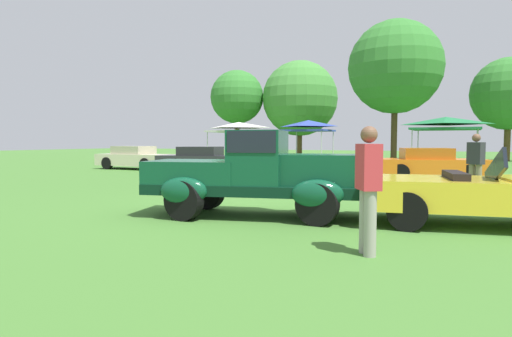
{
  "coord_description": "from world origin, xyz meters",
  "views": [
    {
      "loc": [
        4.48,
        -8.22,
        1.5
      ],
      "look_at": [
        0.17,
        0.71,
        0.87
      ],
      "focal_mm": 30.95,
      "sensor_mm": 36.0,
      "label": 1
    }
  ],
  "objects_px": {
    "feature_pickup_truck": "(255,173)",
    "show_car_charcoal": "(203,160)",
    "show_car_orange": "(429,164)",
    "canopy_tent_right_field": "(446,122)",
    "neighbor_convertible": "(486,194)",
    "canopy_tent_center_field": "(308,125)",
    "spectator_near_truck": "(476,162)",
    "show_car_cream": "(135,158)",
    "spectator_between_cars": "(368,186)",
    "canopy_tent_left_field": "(239,127)"
  },
  "relations": [
    {
      "from": "feature_pickup_truck",
      "to": "spectator_near_truck",
      "type": "relative_size",
      "value": 2.61
    },
    {
      "from": "neighbor_convertible",
      "to": "canopy_tent_right_field",
      "type": "xyz_separation_m",
      "value": [
        -1.37,
        15.74,
        1.85
      ]
    },
    {
      "from": "show_car_orange",
      "to": "spectator_between_cars",
      "type": "xyz_separation_m",
      "value": [
        0.17,
        -12.38,
        0.31
      ]
    },
    {
      "from": "show_car_orange",
      "to": "spectator_near_truck",
      "type": "height_order",
      "value": "spectator_near_truck"
    },
    {
      "from": "show_car_cream",
      "to": "show_car_charcoal",
      "type": "height_order",
      "value": "same"
    },
    {
      "from": "feature_pickup_truck",
      "to": "show_car_cream",
      "type": "relative_size",
      "value": 1.02
    },
    {
      "from": "show_car_cream",
      "to": "canopy_tent_right_field",
      "type": "bearing_deg",
      "value": 22.9
    },
    {
      "from": "spectator_near_truck",
      "to": "spectator_between_cars",
      "type": "xyz_separation_m",
      "value": [
        -1.35,
        -7.59,
        0.0
      ]
    },
    {
      "from": "canopy_tent_left_field",
      "to": "canopy_tent_right_field",
      "type": "xyz_separation_m",
      "value": [
        12.43,
        -1.0,
        -0.0
      ]
    },
    {
      "from": "show_car_cream",
      "to": "canopy_tent_left_field",
      "type": "relative_size",
      "value": 1.32
    },
    {
      "from": "show_car_charcoal",
      "to": "canopy_tent_left_field",
      "type": "xyz_separation_m",
      "value": [
        -2.08,
        7.54,
        1.82
      ]
    },
    {
      "from": "show_car_cream",
      "to": "show_car_orange",
      "type": "bearing_deg",
      "value": 0.08
    },
    {
      "from": "spectator_near_truck",
      "to": "canopy_tent_center_field",
      "type": "distance_m",
      "value": 14.38
    },
    {
      "from": "show_car_cream",
      "to": "canopy_tent_center_field",
      "type": "relative_size",
      "value": 1.59
    },
    {
      "from": "canopy_tent_right_field",
      "to": "neighbor_convertible",
      "type": "bearing_deg",
      "value": -85.03
    },
    {
      "from": "spectator_near_truck",
      "to": "feature_pickup_truck",
      "type": "bearing_deg",
      "value": -125.51
    },
    {
      "from": "spectator_between_cars",
      "to": "canopy_tent_left_field",
      "type": "distance_m",
      "value": 23.19
    },
    {
      "from": "feature_pickup_truck",
      "to": "show_car_charcoal",
      "type": "xyz_separation_m",
      "value": [
        -7.63,
        10.02,
        -0.26
      ]
    },
    {
      "from": "neighbor_convertible",
      "to": "canopy_tent_center_field",
      "type": "height_order",
      "value": "canopy_tent_center_field"
    },
    {
      "from": "show_car_orange",
      "to": "canopy_tent_right_field",
      "type": "height_order",
      "value": "canopy_tent_right_field"
    },
    {
      "from": "spectator_near_truck",
      "to": "canopy_tent_right_field",
      "type": "relative_size",
      "value": 0.52
    },
    {
      "from": "show_car_orange",
      "to": "canopy_tent_center_field",
      "type": "distance_m",
      "value": 9.89
    },
    {
      "from": "show_car_charcoal",
      "to": "canopy_tent_right_field",
      "type": "xyz_separation_m",
      "value": [
        10.35,
        6.55,
        1.82
      ]
    },
    {
      "from": "show_car_charcoal",
      "to": "canopy_tent_left_field",
      "type": "height_order",
      "value": "canopy_tent_left_field"
    },
    {
      "from": "spectator_between_cars",
      "to": "canopy_tent_right_field",
      "type": "xyz_separation_m",
      "value": [
        0.1,
        18.59,
        1.51
      ]
    },
    {
      "from": "show_car_cream",
      "to": "spectator_near_truck",
      "type": "bearing_deg",
      "value": -16.59
    },
    {
      "from": "spectator_between_cars",
      "to": "feature_pickup_truck",
      "type": "bearing_deg",
      "value": 142.46
    },
    {
      "from": "show_car_orange",
      "to": "spectator_between_cars",
      "type": "relative_size",
      "value": 2.58
    },
    {
      "from": "spectator_near_truck",
      "to": "canopy_tent_left_field",
      "type": "bearing_deg",
      "value": 138.75
    },
    {
      "from": "show_car_charcoal",
      "to": "canopy_tent_center_field",
      "type": "height_order",
      "value": "canopy_tent_center_field"
    },
    {
      "from": "feature_pickup_truck",
      "to": "neighbor_convertible",
      "type": "relative_size",
      "value": 1.0
    },
    {
      "from": "neighbor_convertible",
      "to": "show_car_orange",
      "type": "relative_size",
      "value": 1.01
    },
    {
      "from": "show_car_orange",
      "to": "canopy_tent_center_field",
      "type": "bearing_deg",
      "value": 137.55
    },
    {
      "from": "show_car_cream",
      "to": "show_car_orange",
      "type": "relative_size",
      "value": 0.99
    },
    {
      "from": "show_car_cream",
      "to": "neighbor_convertible",
      "type": "bearing_deg",
      "value": -30.54
    },
    {
      "from": "feature_pickup_truck",
      "to": "canopy_tent_left_field",
      "type": "bearing_deg",
      "value": 118.9
    },
    {
      "from": "spectator_near_truck",
      "to": "show_car_charcoal",
      "type": "bearing_deg",
      "value": 159.01
    },
    {
      "from": "spectator_near_truck",
      "to": "canopy_tent_left_field",
      "type": "height_order",
      "value": "canopy_tent_left_field"
    },
    {
      "from": "show_car_orange",
      "to": "spectator_near_truck",
      "type": "relative_size",
      "value": 2.58
    },
    {
      "from": "feature_pickup_truck",
      "to": "canopy_tent_left_field",
      "type": "height_order",
      "value": "canopy_tent_left_field"
    },
    {
      "from": "canopy_tent_right_field",
      "to": "show_car_charcoal",
      "type": "bearing_deg",
      "value": -147.69
    },
    {
      "from": "feature_pickup_truck",
      "to": "show_car_charcoal",
      "type": "distance_m",
      "value": 12.6
    },
    {
      "from": "spectator_near_truck",
      "to": "canopy_tent_left_field",
      "type": "distance_m",
      "value": 18.26
    },
    {
      "from": "spectator_between_cars",
      "to": "canopy_tent_left_field",
      "type": "relative_size",
      "value": 0.52
    },
    {
      "from": "show_car_charcoal",
      "to": "canopy_tent_center_field",
      "type": "relative_size",
      "value": 1.67
    },
    {
      "from": "feature_pickup_truck",
      "to": "spectator_near_truck",
      "type": "xyz_separation_m",
      "value": [
        3.98,
        5.57,
        0.05
      ]
    },
    {
      "from": "show_car_cream",
      "to": "show_car_orange",
      "type": "xyz_separation_m",
      "value": [
        14.47,
        0.02,
        -0.0
      ]
    },
    {
      "from": "show_car_cream",
      "to": "show_car_charcoal",
      "type": "distance_m",
      "value": 4.41
    },
    {
      "from": "neighbor_convertible",
      "to": "canopy_tent_left_field",
      "type": "bearing_deg",
      "value": 129.49
    },
    {
      "from": "show_car_cream",
      "to": "canopy_tent_left_field",
      "type": "bearing_deg",
      "value": 72.2
    }
  ]
}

